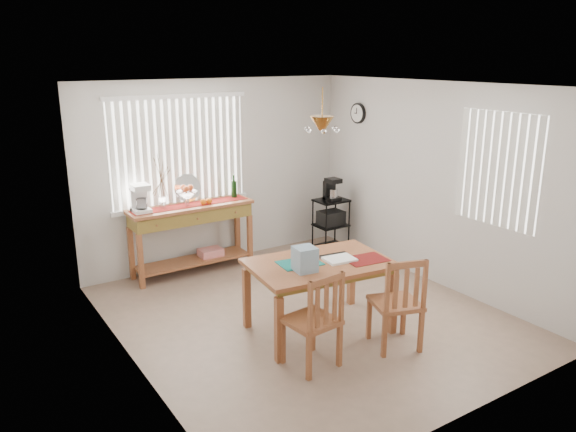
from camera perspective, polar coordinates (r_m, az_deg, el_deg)
ground at (r=6.59m, az=1.91°, el=-10.10°), size 4.00×4.50×0.01m
room_shell at (r=6.05m, az=2.00°, el=4.53°), size 4.20×4.70×2.70m
sideboard at (r=7.73m, az=-9.71°, el=-0.59°), size 1.70×0.48×0.96m
sideboard_items at (r=7.54m, az=-11.99°, el=1.92°), size 1.61×0.41×0.73m
wire_cart at (r=8.56m, az=4.38°, el=-0.40°), size 0.47×0.38×0.80m
cart_items at (r=8.45m, az=4.41°, el=2.69°), size 0.19×0.23×0.33m
dining_table at (r=6.00m, az=3.23°, el=-5.48°), size 1.58×1.12×0.79m
table_items at (r=5.76m, az=2.63°, el=-4.41°), size 1.13×0.66×0.25m
chair_left at (r=5.40m, az=2.69°, el=-10.59°), size 0.50×0.50×0.98m
chair_right at (r=5.82m, az=11.07°, el=-8.70°), size 0.58×0.58×1.00m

